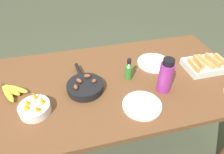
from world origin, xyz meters
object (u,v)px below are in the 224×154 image
skillet (85,86)px  fruit_bowl_mango (35,108)px  empty_plate_near_front (142,105)px  banana_bunch (11,91)px  empty_plate_far_left (154,63)px  melon_tray (204,65)px  hot_sauce_bottle (129,70)px  water_bottle (166,76)px

skillet → fruit_bowl_mango: 0.32m
empty_plate_near_front → fruit_bowl_mango: (-0.59, 0.11, 0.02)m
banana_bunch → fruit_bowl_mango: size_ratio=1.11×
empty_plate_far_left → fruit_bowl_mango: bearing=-161.9°
banana_bunch → fruit_bowl_mango: bearing=-52.2°
empty_plate_far_left → fruit_bowl_mango: size_ratio=1.42×
melon_tray → fruit_bowl_mango: bearing=-173.7°
skillet → empty_plate_near_front: (0.30, -0.22, -0.02)m
empty_plate_near_front → skillet: bearing=143.4°
empty_plate_far_left → hot_sauce_bottle: bearing=-153.7°
banana_bunch → empty_plate_far_left: (0.98, 0.08, -0.01)m
banana_bunch → empty_plate_near_front: 0.80m
skillet → banana_bunch: bearing=72.9°
skillet → empty_plate_far_left: (0.53, 0.16, -0.02)m
melon_tray → hot_sauce_bottle: 0.55m
fruit_bowl_mango → empty_plate_far_left: bearing=18.1°
melon_tray → water_bottle: water_bottle is taller
empty_plate_far_left → hot_sauce_bottle: hot_sauce_bottle is taller
water_bottle → hot_sauce_bottle: bearing=138.3°
melon_tray → skillet: size_ratio=0.74×
hot_sauce_bottle → water_bottle: bearing=-41.7°
empty_plate_near_front → fruit_bowl_mango: fruit_bowl_mango is taller
empty_plate_near_front → empty_plate_far_left: bearing=57.8°
hot_sauce_bottle → empty_plate_near_front: bearing=-90.4°
fruit_bowl_mango → hot_sauce_bottle: (0.59, 0.15, 0.03)m
melon_tray → empty_plate_near_front: size_ratio=1.15×
empty_plate_far_left → water_bottle: 0.30m
skillet → fruit_bowl_mango: bearing=104.2°
melon_tray → empty_plate_far_left: size_ratio=1.07×
fruit_bowl_mango → water_bottle: bearing=-0.3°
melon_tray → fruit_bowl_mango: size_ratio=1.51×
fruit_bowl_mango → banana_bunch: bearing=127.8°
empty_plate_far_left → fruit_bowl_mango: fruit_bowl_mango is taller
skillet → empty_plate_far_left: bearing=-80.7°
skillet → empty_plate_far_left: size_ratio=1.45×
empty_plate_far_left → melon_tray: bearing=-24.6°
skillet → empty_plate_far_left: skillet is taller
water_bottle → hot_sauce_bottle: 0.24m
empty_plate_near_front → water_bottle: size_ratio=0.99×
banana_bunch → skillet: (0.44, -0.08, 0.01)m
empty_plate_far_left → banana_bunch: bearing=-175.5°
melon_tray → skillet: bearing=-179.2°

